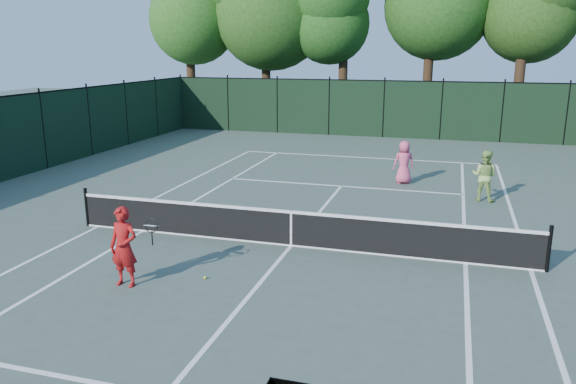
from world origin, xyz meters
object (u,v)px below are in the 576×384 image
(coach, at_px, (124,247))
(loose_ball_midcourt, at_px, (205,278))
(player_pink, at_px, (404,162))
(player_green, at_px, (484,176))

(coach, relative_size, loose_ball_midcourt, 24.48)
(player_pink, bearing_deg, coach, 44.51)
(loose_ball_midcourt, bearing_deg, player_green, 54.65)
(coach, bearing_deg, player_pink, 67.53)
(player_green, relative_size, loose_ball_midcourt, 23.92)
(coach, height_order, player_green, coach)
(player_pink, distance_m, loose_ball_midcourt, 10.47)
(loose_ball_midcourt, bearing_deg, player_pink, 72.04)
(coach, height_order, loose_ball_midcourt, coach)
(coach, xyz_separation_m, loose_ball_midcourt, (1.42, 0.73, -0.80))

